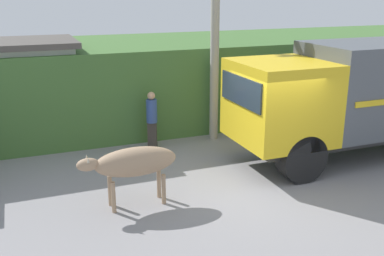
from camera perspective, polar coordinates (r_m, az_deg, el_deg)
The scene contains 6 objects.
ground_plane at distance 10.85m, azimuth 8.68°, elevation -6.79°, with size 60.00×60.00×0.00m, color gray.
hillside_embankment at distance 16.15m, azimuth -2.69°, elevation 6.36°, with size 32.00×5.43×2.70m.
cargo_truck at distance 12.76m, azimuth 21.06°, elevation 4.21°, with size 7.16×2.31×3.07m.
brown_cow at distance 9.35m, azimuth -7.41°, elevation -4.39°, with size 2.07×0.61×1.28m.
pedestrian_on_hill at distance 12.77m, azimuth -5.13°, elevation 1.39°, with size 0.40×0.40×1.64m.
utility_pole at distance 13.18m, azimuth 2.90°, elevation 10.56°, with size 0.90×0.25×5.52m.
Camera 1 is at (-5.10, -8.53, 4.37)m, focal length 42.00 mm.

